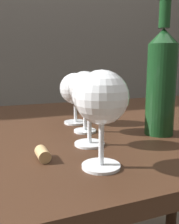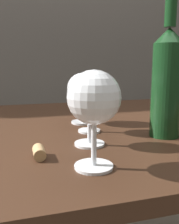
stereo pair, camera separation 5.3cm
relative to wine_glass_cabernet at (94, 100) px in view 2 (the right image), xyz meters
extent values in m
cube|color=#59544F|center=(0.07, 1.45, 0.45)|extent=(5.00, 0.08, 2.60)
cube|color=#382114|center=(0.07, 0.30, -0.13)|extent=(1.43, 0.82, 0.03)
cylinder|color=white|center=(0.00, 0.00, -0.11)|extent=(0.06, 0.06, 0.00)
cylinder|color=white|center=(0.00, 0.00, -0.07)|extent=(0.01, 0.01, 0.08)
sphere|color=white|center=(0.00, 0.00, 0.00)|extent=(0.09, 0.09, 0.09)
ellipsoid|color=#470A16|center=(0.00, 0.00, 0.00)|extent=(0.08, 0.08, 0.03)
cylinder|color=white|center=(0.03, 0.12, -0.11)|extent=(0.06, 0.06, 0.00)
cylinder|color=white|center=(0.03, 0.12, -0.07)|extent=(0.01, 0.01, 0.08)
sphere|color=white|center=(0.03, 0.12, -0.01)|extent=(0.07, 0.07, 0.07)
ellipsoid|color=gold|center=(0.03, 0.12, -0.01)|extent=(0.06, 0.06, 0.02)
cylinder|color=white|center=(0.06, 0.22, -0.11)|extent=(0.06, 0.06, 0.00)
cylinder|color=white|center=(0.06, 0.22, -0.07)|extent=(0.01, 0.01, 0.08)
sphere|color=white|center=(0.06, 0.22, 0.00)|extent=(0.08, 0.08, 0.08)
ellipsoid|color=maroon|center=(0.06, 0.22, 0.00)|extent=(0.07, 0.07, 0.04)
cylinder|color=white|center=(0.06, 0.32, -0.11)|extent=(0.07, 0.07, 0.00)
cylinder|color=white|center=(0.06, 0.32, -0.07)|extent=(0.01, 0.01, 0.07)
sphere|color=white|center=(0.06, 0.32, -0.01)|extent=(0.09, 0.09, 0.09)
ellipsoid|color=#380711|center=(0.06, 0.32, -0.02)|extent=(0.08, 0.08, 0.02)
cylinder|color=#143819|center=(0.22, 0.13, -0.01)|extent=(0.07, 0.07, 0.21)
cone|color=#143819|center=(0.22, 0.13, 0.12)|extent=(0.07, 0.07, 0.03)
cylinder|color=#143819|center=(0.22, 0.13, 0.16)|extent=(0.03, 0.03, 0.06)
cylinder|color=tan|center=(-0.08, 0.07, -0.10)|extent=(0.02, 0.04, 0.02)
camera|label=1|loc=(-0.17, -0.36, 0.06)|focal=41.00mm
camera|label=2|loc=(-0.12, -0.38, 0.06)|focal=41.00mm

